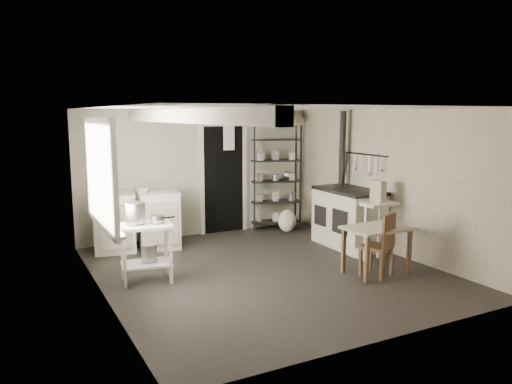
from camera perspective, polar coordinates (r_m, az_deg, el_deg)
name	(u,v)px	position (r m, az deg, el deg)	size (l,w,h in m)	color
floor	(266,271)	(7.24, 1.11, -8.97)	(5.00, 5.00, 0.00)	black
ceiling	(266,108)	(6.89, 1.17, 9.56)	(5.00, 5.00, 0.00)	silver
wall_back	(201,173)	(9.22, -6.35, 2.18)	(4.50, 0.02, 2.30)	#BCB6A0
wall_front	(391,227)	(4.97, 15.19, -3.86)	(4.50, 0.02, 2.30)	#BCB6A0
wall_left	(101,205)	(6.22, -17.34, -1.41)	(0.02, 5.00, 2.30)	#BCB6A0
wall_right	(389,181)	(8.28, 14.93, 1.17)	(0.02, 5.00, 2.30)	#BCB6A0
window	(99,174)	(6.37, -17.55, 2.00)	(0.12, 1.76, 1.28)	silver
doorway	(224,180)	(9.38, -3.71, 1.41)	(0.96, 0.10, 2.08)	silver
ceiling_beam	(182,116)	(6.40, -8.40, 8.63)	(0.18, 5.00, 0.18)	silver
wallpaper_panel	(388,181)	(8.27, 14.88, 1.17)	(0.01, 5.00, 2.30)	#C0B39C
utensil_rail	(362,154)	(8.65, 12.05, 4.26)	(0.06, 1.20, 0.44)	#AFAEB1
prep_table	(146,252)	(6.84, -12.45, -6.76)	(0.68, 0.49, 0.78)	silver
stockpot	(135,213)	(6.74, -13.63, -2.30)	(0.25, 0.25, 0.27)	#AFAEB1
saucepan	(157,219)	(6.74, -11.22, -3.00)	(0.17, 0.17, 0.09)	#AFAEB1
bucket	(149,253)	(6.86, -12.14, -6.82)	(0.21, 0.21, 0.23)	#AFAEB1
base_cabinets	(137,222)	(8.46, -13.45, -3.36)	(1.45, 0.62, 0.95)	silver
mixing_bowl	(143,192)	(8.40, -12.79, 0.03)	(0.30, 0.30, 0.07)	silver
counter_cup	(112,194)	(8.21, -16.11, -0.26)	(0.11, 0.11, 0.09)	silver
shelf_rack	(276,180)	(9.71, 2.25, 1.37)	(0.95, 0.37, 2.01)	black
shelf_jar	(261,159)	(9.53, 0.57, 3.82)	(0.09, 0.10, 0.21)	silver
storage_box_a	(269,125)	(9.52, 1.53, 7.63)	(0.30, 0.26, 0.20)	beige
storage_box_b	(285,126)	(9.67, 3.35, 7.52)	(0.31, 0.28, 0.20)	beige
stove	(348,221)	(8.55, 10.52, -3.26)	(0.69, 1.25, 0.98)	silver
stovepipe	(342,151)	(8.87, 9.84, 4.69)	(0.10, 0.10, 1.33)	black
side_ledge	(378,231)	(7.96, 13.79, -4.36)	(0.57, 0.31, 0.88)	silver
oats_box	(378,194)	(7.87, 13.78, -0.21)	(0.13, 0.22, 0.33)	beige
work_table	(376,247)	(7.21, 13.58, -6.15)	(0.88, 0.62, 0.67)	#BDB6A1
table_cup	(392,218)	(7.17, 15.30, -2.83)	(0.09, 0.09, 0.08)	silver
chair	(377,242)	(7.08, 13.61, -5.55)	(0.37, 0.39, 0.89)	#513523
flour_sack	(287,219)	(9.51, 3.58, -3.14)	(0.35, 0.30, 0.42)	white
floor_crock	(359,253)	(8.01, 11.64, -6.83)	(0.13, 0.13, 0.16)	silver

